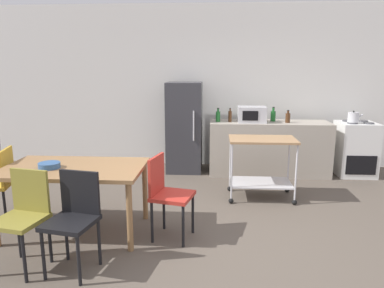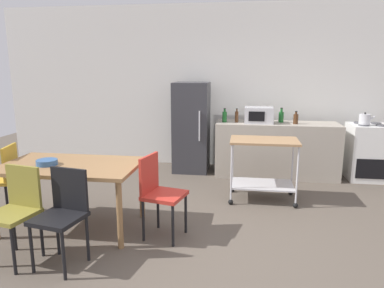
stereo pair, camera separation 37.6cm
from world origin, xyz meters
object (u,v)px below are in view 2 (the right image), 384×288
at_px(chair_mustard, 2,176).
at_px(stove_oven, 367,152).
at_px(chair_black, 63,211).
at_px(microwave, 259,115).
at_px(fruit_bowl, 47,162).
at_px(kettle, 365,119).
at_px(chair_olive, 16,207).
at_px(refrigerator, 191,127).
at_px(kitchen_cart, 263,160).
at_px(bottle_soy_sauce, 237,117).
at_px(bottle_soda, 225,116).
at_px(dining_table, 71,171).
at_px(bottle_vinegar, 281,117).
at_px(chair_red, 159,190).
at_px(bottle_wine, 296,119).

relative_size(chair_mustard, stove_oven, 0.97).
height_order(chair_mustard, chair_black, same).
bearing_deg(chair_black, microwave, 70.02).
height_order(microwave, fruit_bowl, microwave).
relative_size(stove_oven, kettle, 3.84).
bearing_deg(kettle, chair_olive, -142.35).
relative_size(refrigerator, kitchen_cart, 1.70).
height_order(chair_mustard, bottle_soy_sauce, bottle_soy_sauce).
bearing_deg(bottle_soda, dining_table, -123.36).
height_order(chair_black, bottle_vinegar, bottle_vinegar).
relative_size(chair_red, bottle_vinegar, 3.67).
bearing_deg(microwave, chair_mustard, -144.60).
xyz_separation_m(stove_oven, bottle_soy_sauce, (-2.12, -0.06, 0.55)).
distance_m(dining_table, bottle_vinegar, 3.54).
bearing_deg(microwave, chair_red, -114.55).
relative_size(refrigerator, microwave, 3.37).
xyz_separation_m(dining_table, bottle_soy_sauce, (1.76, 2.37, 0.33)).
distance_m(chair_olive, refrigerator, 3.45).
distance_m(kitchen_cart, kettle, 2.00).
bearing_deg(dining_table, kitchen_cart, 29.12).
xyz_separation_m(chair_mustard, bottle_wine, (3.69, 2.18, 0.47)).
height_order(stove_oven, microwave, microwave).
height_order(bottle_soda, bottle_soy_sauce, same).
bearing_deg(fruit_bowl, chair_black, -52.12).
xyz_separation_m(chair_mustard, stove_oven, (4.85, 2.27, -0.07)).
height_order(dining_table, bottle_vinegar, bottle_vinegar).
height_order(chair_olive, bottle_soy_sauce, bottle_soy_sauce).
distance_m(chair_olive, microwave, 3.88).
xyz_separation_m(chair_mustard, bottle_soy_sauce, (2.74, 2.21, 0.48)).
bearing_deg(stove_oven, microwave, -177.67).
bearing_deg(refrigerator, chair_black, -102.21).
height_order(refrigerator, bottle_soda, refrigerator).
height_order(dining_table, chair_mustard, chair_mustard).
xyz_separation_m(refrigerator, bottle_soy_sauce, (0.78, -0.14, 0.22)).
height_order(chair_olive, bottle_vinegar, bottle_vinegar).
bearing_deg(kettle, bottle_soda, 178.90).
distance_m(chair_mustard, bottle_wine, 4.31).
xyz_separation_m(bottle_soda, bottle_wine, (1.15, -0.03, -0.01)).
relative_size(chair_olive, microwave, 1.93).
relative_size(stove_oven, bottle_soy_sauce, 3.95).
relative_size(chair_olive, kitchen_cart, 0.98).
distance_m(dining_table, microwave, 3.19).
height_order(refrigerator, kitchen_cart, refrigerator).
relative_size(bottle_soda, kettle, 0.97).
distance_m(stove_oven, bottle_wine, 1.29).
distance_m(chair_red, kettle, 3.68).
distance_m(chair_olive, bottle_vinegar, 4.21).
height_order(chair_mustard, kettle, kettle).
bearing_deg(kettle, bottle_soy_sauce, 178.97).
bearing_deg(chair_black, kitchen_cart, 56.66).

